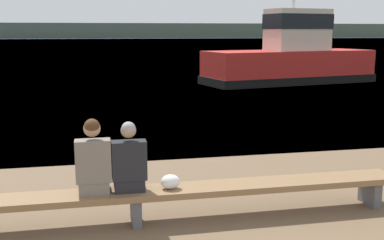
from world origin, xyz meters
name	(u,v)px	position (x,y,z in m)	size (l,w,h in m)	color
water_surface	(94,41)	(0.00, 126.58, 0.00)	(240.00, 240.00, 0.00)	#426B8E
far_shoreline	(92,30)	(0.00, 183.07, 2.69)	(600.00, 12.00, 5.37)	#424738
bench_main	(135,196)	(-0.86, 3.50, 0.38)	(7.51, 0.51, 0.46)	brown
person_left	(93,162)	(-1.39, 3.51, 0.88)	(0.45, 0.43, 0.99)	#70665B
person_right	(129,162)	(-0.93, 3.51, 0.84)	(0.45, 0.42, 0.94)	black
shopping_bag	(170,182)	(-0.39, 3.49, 0.55)	(0.26, 0.21, 0.19)	white
tugboat_red	(291,60)	(8.36, 19.76, 1.13)	(9.05, 4.54, 5.65)	red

